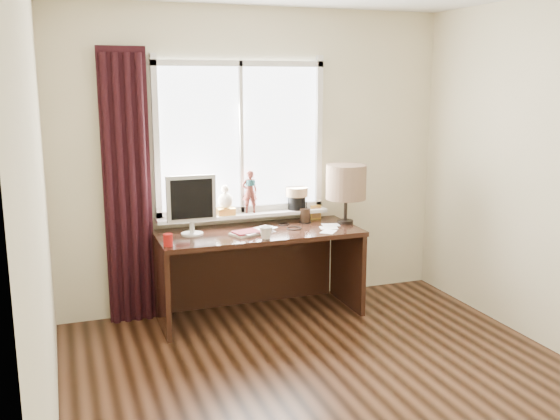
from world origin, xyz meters
name	(u,v)px	position (x,y,z in m)	size (l,w,h in m)	color
floor	(355,404)	(0.00, 0.00, 0.00)	(3.50, 4.00, 0.00)	#512F1D
wall_back	(256,160)	(0.00, 2.00, 1.30)	(3.50, 2.60, 0.00)	beige
wall_left	(41,223)	(-1.75, 0.00, 1.30)	(4.00, 2.60, 0.00)	beige
laptop	(257,231)	(-0.13, 1.57, 0.76)	(0.36, 0.23, 0.03)	silver
mug	(266,232)	(-0.13, 1.36, 0.80)	(0.11, 0.10, 0.11)	white
red_cup	(168,240)	(-0.90, 1.40, 0.80)	(0.07, 0.07, 0.09)	#9B120F
window	(241,161)	(-0.16, 1.95, 1.30)	(1.52, 0.20, 1.40)	white
curtain	(127,190)	(-1.13, 1.91, 1.12)	(0.38, 0.09, 2.25)	black
desk	(256,256)	(-0.10, 1.73, 0.51)	(1.70, 0.70, 0.75)	black
monitor	(191,201)	(-0.65, 1.69, 1.03)	(0.40, 0.18, 0.49)	beige
notebook_stack	(246,233)	(-0.24, 1.54, 0.77)	(0.27, 0.23, 0.03)	beige
brush_holder	(305,215)	(0.39, 1.82, 0.81)	(0.09, 0.09, 0.25)	black
icon_frame	(316,212)	(0.52, 1.88, 0.81)	(0.10, 0.02, 0.13)	gold
table_lamp	(346,183)	(0.70, 1.64, 1.11)	(0.35, 0.35, 0.52)	black
loose_papers	(329,228)	(0.49, 1.52, 0.75)	(0.29, 0.38, 0.00)	white
desk_cables	(295,225)	(0.25, 1.70, 0.75)	(0.33, 0.33, 0.01)	black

